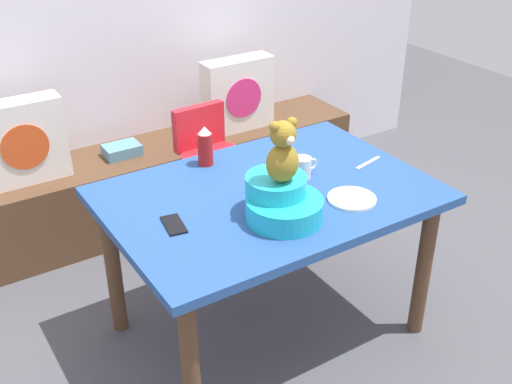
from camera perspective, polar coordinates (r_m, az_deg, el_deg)
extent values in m
plane|color=#4C4C51|center=(3.08, 1.02, -12.08)|extent=(8.00, 8.00, 0.00)
cube|color=brown|center=(3.85, -8.98, 0.86)|extent=(2.60, 0.44, 0.46)
cube|color=white|center=(3.45, -20.36, 4.24)|extent=(0.44, 0.14, 0.44)
cylinder|color=#D84C1E|center=(3.38, -20.05, 3.81)|extent=(0.24, 0.01, 0.24)
cube|color=white|center=(3.88, -1.66, 8.76)|extent=(0.44, 0.14, 0.44)
cylinder|color=#E02D72|center=(3.82, -1.09, 8.44)|extent=(0.24, 0.01, 0.24)
cube|color=#568EA9|center=(3.67, -11.96, 3.71)|extent=(0.20, 0.14, 0.06)
cube|color=#264C8C|center=(2.66, 1.15, -0.32)|extent=(1.35, 0.94, 0.04)
cylinder|color=brown|center=(2.39, -5.89, -15.71)|extent=(0.07, 0.07, 0.70)
cylinder|color=brown|center=(2.95, 14.84, -6.65)|extent=(0.07, 0.07, 0.70)
cylinder|color=brown|center=(2.94, -12.74, -6.54)|extent=(0.07, 0.07, 0.70)
cylinder|color=brown|center=(3.41, 5.77, -0.50)|extent=(0.07, 0.07, 0.70)
cylinder|color=red|center=(3.41, -3.84, 2.66)|extent=(0.34, 0.34, 0.10)
cube|color=red|center=(3.46, -5.17, 5.87)|extent=(0.30, 0.07, 0.24)
cube|color=white|center=(3.25, -2.17, 2.54)|extent=(0.31, 0.22, 0.02)
cylinder|color=silver|center=(3.39, -4.60, -3.06)|extent=(0.03, 0.03, 0.46)
cylinder|color=silver|center=(3.50, -0.57, -1.76)|extent=(0.03, 0.03, 0.46)
cylinder|color=silver|center=(3.60, -6.72, -1.04)|extent=(0.03, 0.03, 0.46)
cylinder|color=silver|center=(3.71, -2.86, 0.12)|extent=(0.03, 0.03, 0.46)
cylinder|color=#1EB4C9|center=(2.44, 2.57, -1.56)|extent=(0.30, 0.30, 0.09)
cylinder|color=#1EB4C9|center=(2.44, 1.81, 0.66)|extent=(0.24, 0.24, 0.07)
ellipsoid|color=olive|center=(2.36, 2.39, 2.62)|extent=(0.13, 0.11, 0.15)
sphere|color=olive|center=(2.31, 2.45, 5.23)|extent=(0.10, 0.10, 0.10)
sphere|color=beige|center=(2.28, 3.06, 4.69)|extent=(0.04, 0.04, 0.04)
sphere|color=olive|center=(2.28, 1.69, 5.89)|extent=(0.04, 0.04, 0.04)
sphere|color=olive|center=(2.32, 3.24, 6.28)|extent=(0.04, 0.04, 0.04)
cylinder|color=red|center=(2.85, -4.59, 3.87)|extent=(0.07, 0.07, 0.15)
cone|color=white|center=(2.81, -4.66, 5.58)|extent=(0.06, 0.06, 0.03)
cylinder|color=silver|center=(2.74, 4.16, 2.18)|extent=(0.08, 0.08, 0.09)
torus|color=silver|center=(2.77, 5.04, 2.53)|extent=(0.06, 0.01, 0.06)
cylinder|color=white|center=(2.61, 8.61, -0.61)|extent=(0.20, 0.20, 0.01)
cube|color=black|center=(2.44, -7.40, -2.93)|extent=(0.09, 0.15, 0.01)
cube|color=silver|center=(2.93, 10.04, 2.60)|extent=(0.17, 0.05, 0.01)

